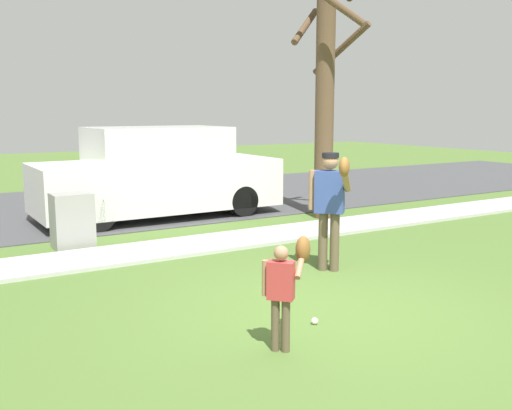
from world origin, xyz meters
name	(u,v)px	position (x,y,z in m)	size (l,w,h in m)	color
ground_plane	(194,249)	(0.00, 3.50, 0.00)	(48.00, 48.00, 0.00)	#4C6B2D
sidewalk_strip	(191,246)	(0.00, 3.60, 0.03)	(36.00, 1.20, 0.06)	#B2B2AD
road_surface	(101,205)	(0.00, 8.60, 0.01)	(36.00, 6.80, 0.02)	#424244
person_adult	(330,198)	(1.03, 1.26, 1.04)	(0.50, 0.84, 1.66)	brown
person_child	(287,279)	(-1.01, -0.66, 0.69)	(0.56, 0.34, 1.06)	brown
baseball	(315,321)	(-0.40, -0.30, 0.04)	(0.07, 0.07, 0.07)	white
utility_cabinet	(72,221)	(-1.66, 4.59, 0.45)	(0.63, 0.50, 0.91)	gray
street_tree_near	(325,79)	(3.56, 4.65, 2.86)	(1.85, 1.88, 5.39)	brown
parked_van_white	(158,175)	(0.61, 6.46, 0.90)	(5.00, 1.95, 1.88)	silver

